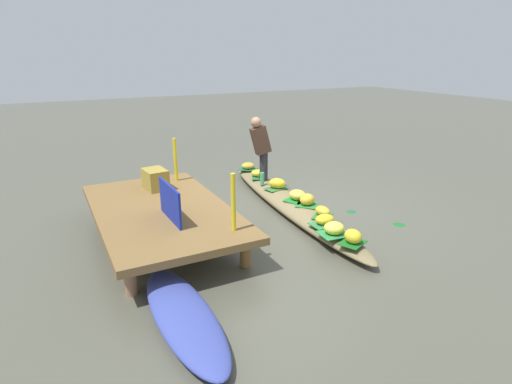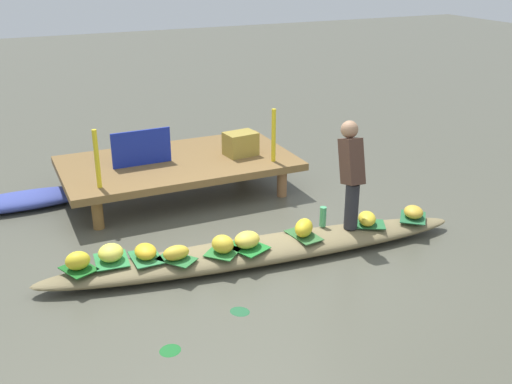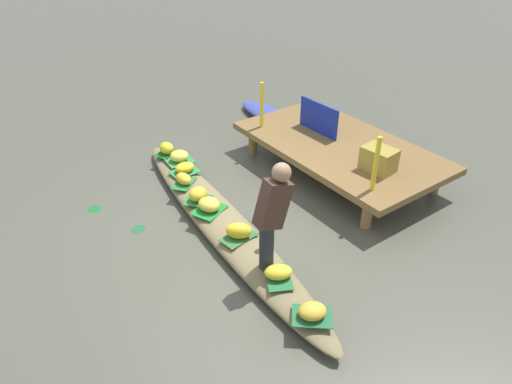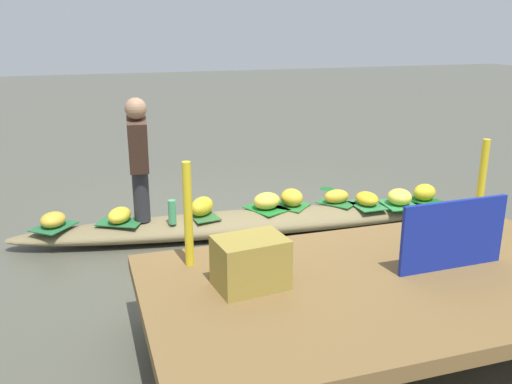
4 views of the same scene
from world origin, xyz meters
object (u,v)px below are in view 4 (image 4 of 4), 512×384
Objects in this scene: banana_bunch_3 at (292,198)px; banana_bunch_6 at (400,197)px; banana_bunch_8 at (336,196)px; market_banner at (453,235)px; vendor_person at (139,153)px; water_bottle at (172,212)px; banana_bunch_4 at (202,206)px; vendor_boat at (252,222)px; produce_crate at (250,263)px; banana_bunch_2 at (425,192)px; banana_bunch_5 at (120,215)px; banana_bunch_0 at (53,220)px; banana_bunch_1 at (267,201)px; banana_bunch_7 at (367,199)px.

banana_bunch_3 reaches higher than banana_bunch_6.
banana_bunch_8 is 2.35m from market_banner.
vendor_person reaches higher than market_banner.
water_bottle is at bearing -56.22° from market_banner.
banana_bunch_3 is 0.83× the size of banana_bunch_4.
vendor_boat is 0.56m from banana_bunch_4.
banana_bunch_2 is at bearing -143.79° from produce_crate.
banana_bunch_8 is at bearing 177.82° from banana_bunch_4.
banana_bunch_5 is at bearing -20.37° from water_bottle.
produce_crate reaches higher than water_bottle.
banana_bunch_3 is at bearing 177.17° from banana_bunch_0.
banana_bunch_1 reaches higher than banana_bunch_7.
banana_bunch_3 reaches higher than banana_bunch_1.
banana_bunch_0 is 2.67m from produce_crate.
market_banner reaches higher than banana_bunch_8.
banana_bunch_3 reaches higher than banana_bunch_8.
banana_bunch_4 is 2.14m from banana_bunch_6.
vendor_boat is at bearing 0.53° from banana_bunch_8.
banana_bunch_4 is 1.03× the size of banana_bunch_5.
vendor_person is at bearing 0.73° from banana_bunch_3.
banana_bunch_8 is at bearing -12.59° from banana_bunch_2.
vendor_boat is 17.36× the size of banana_bunch_8.
market_banner is at bearing 102.77° from banana_bunch_1.
banana_bunch_6 is (0.34, 0.05, -0.01)m from banana_bunch_2.
vendor_boat is 1.39m from vendor_person.
banana_bunch_3 is at bearing -15.52° from banana_bunch_6.
banana_bunch_2 is 0.57× the size of produce_crate.
produce_crate is (0.68, 2.13, 0.55)m from vendor_boat.
vendor_person is at bearing -78.40° from produce_crate.
banana_bunch_6 reaches higher than banana_bunch_8.
banana_bunch_1 is 1.78m from banana_bunch_2.
banana_bunch_3 is at bearing -85.42° from market_banner.
vendor_boat is 0.28m from banana_bunch_1.
vendor_boat is at bearing -9.01° from banana_bunch_6.
produce_crate is at bearing 36.21° from banana_bunch_2.
banana_bunch_3 is 2.50m from produce_crate.
produce_crate reaches higher than banana_bunch_6.
produce_crate is (-0.45, 2.17, -0.26)m from vendor_person.
banana_bunch_1 is 1.10m from banana_bunch_7.
banana_bunch_7 is (-1.77, 0.23, -0.02)m from banana_bunch_4.
market_banner is (0.89, 2.03, 0.43)m from banana_bunch_6.
banana_bunch_7 is at bearing -4.05° from banana_bunch_2.
produce_crate reaches higher than banana_bunch_1.
banana_bunch_5 is 2.32m from banana_bunch_8.
vendor_boat is at bearing 18.27° from banana_bunch_1.
market_banner is at bearing 59.39° from banana_bunch_2.
market_banner is 1.40m from produce_crate.
banana_bunch_2 is 0.98× the size of banana_bunch_3.
banana_bunch_1 is 0.98× the size of banana_bunch_5.
banana_bunch_3 is at bearing -5.86° from banana_bunch_8.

